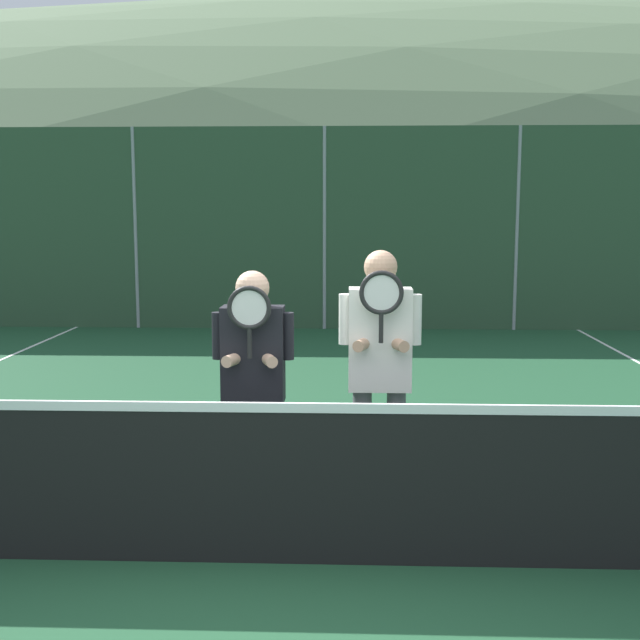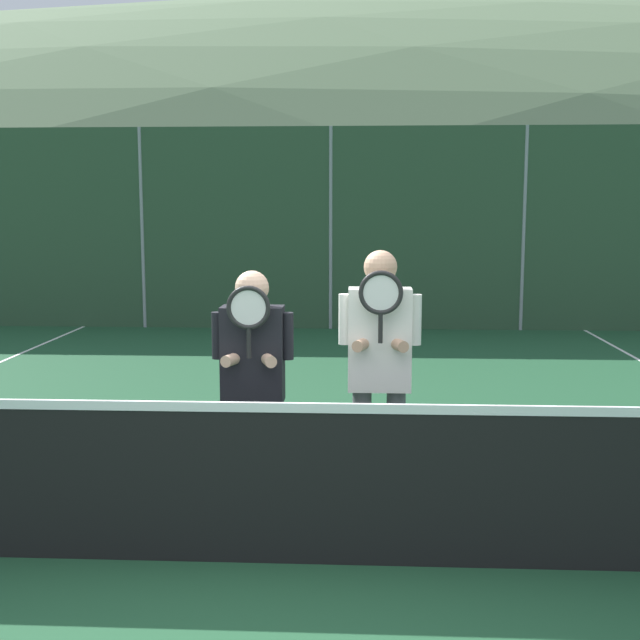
% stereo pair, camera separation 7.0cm
% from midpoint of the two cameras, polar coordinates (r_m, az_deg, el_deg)
% --- Properties ---
extents(ground_plane, '(120.00, 120.00, 0.00)m').
position_cam_midpoint_polar(ground_plane, '(5.00, -3.84, -16.85)').
color(ground_plane, '#1E4C2D').
extents(hill_distant, '(135.97, 75.54, 26.44)m').
position_cam_midpoint_polar(hill_distant, '(56.31, 1.71, 5.81)').
color(hill_distant, '#5B7551').
rests_on(hill_distant, ground_plane).
extents(clubhouse_building, '(20.28, 5.50, 3.83)m').
position_cam_midpoint_polar(clubhouse_building, '(20.23, -1.52, 7.50)').
color(clubhouse_building, '#9EA3A8').
rests_on(clubhouse_building, ground_plane).
extents(fence_back, '(19.87, 0.06, 3.48)m').
position_cam_midpoint_polar(fence_back, '(13.93, 0.17, 6.49)').
color(fence_back, gray).
rests_on(fence_back, ground_plane).
extents(tennis_net, '(11.85, 0.09, 1.08)m').
position_cam_midpoint_polar(tennis_net, '(4.81, -3.90, -11.38)').
color(tennis_net, gray).
rests_on(tennis_net, ground_plane).
extents(player_leftmost, '(0.55, 0.34, 1.69)m').
position_cam_midpoint_polar(player_leftmost, '(5.37, -5.14, -3.77)').
color(player_leftmost, black).
rests_on(player_leftmost, ground_plane).
extents(player_center_left, '(0.56, 0.34, 1.82)m').
position_cam_midpoint_polar(player_center_left, '(5.43, 3.90, -2.83)').
color(player_center_left, '#56565B').
rests_on(player_center_left, ground_plane).
extents(car_far_left, '(4.73, 2.01, 1.68)m').
position_cam_midpoint_polar(car_far_left, '(16.88, -15.36, 3.50)').
color(car_far_left, '#285638').
rests_on(car_far_left, ground_plane).
extents(car_left_of_center, '(4.24, 1.90, 1.78)m').
position_cam_midpoint_polar(car_left_of_center, '(16.10, 3.19, 3.70)').
color(car_left_of_center, silver).
rests_on(car_left_of_center, ground_plane).
extents(car_center, '(4.57, 2.01, 1.68)m').
position_cam_midpoint_polar(car_center, '(17.28, 21.00, 3.35)').
color(car_center, black).
rests_on(car_center, ground_plane).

